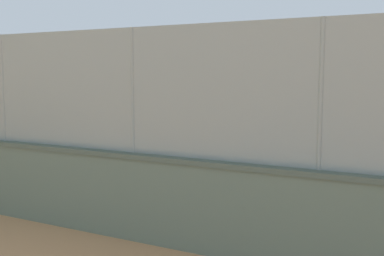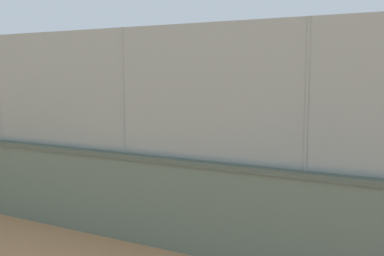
{
  "view_description": "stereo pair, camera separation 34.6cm",
  "coord_description": "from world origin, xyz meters",
  "views": [
    {
      "loc": [
        -7.99,
        19.59,
        2.74
      ],
      "look_at": [
        -2.12,
        7.16,
        1.11
      ],
      "focal_mm": 42.77,
      "sensor_mm": 36.0,
      "label": 1
    },
    {
      "loc": [
        -8.3,
        19.44,
        2.74
      ],
      "look_at": [
        -2.12,
        7.16,
        1.11
      ],
      "focal_mm": 42.77,
      "sensor_mm": 36.0,
      "label": 2
    }
  ],
  "objects": [
    {
      "name": "fence_panel_on_wall",
      "position": [
        -0.92,
        13.15,
        2.47
      ],
      "size": [
        30.2,
        1.11,
        2.03
      ],
      "color": "gray",
      "rests_on": "perimeter_wall"
    },
    {
      "name": "sports_ball",
      "position": [
        -1.08,
        4.44,
        0.05
      ],
      "size": [
        0.1,
        0.1,
        0.1
      ],
      "primitive_type": "sphere",
      "color": "#3399D8",
      "rests_on": "ground_plane"
    },
    {
      "name": "player_crossing_court",
      "position": [
        -2.45,
        3.65,
        0.98
      ],
      "size": [
        0.76,
        1.28,
        1.66
      ],
      "color": "#591919",
      "rests_on": "ground_plane"
    },
    {
      "name": "player_near_wall_returning",
      "position": [
        -5.0,
        1.64,
        0.94
      ],
      "size": [
        1.25,
        0.72,
        1.59
      ],
      "color": "navy",
      "rests_on": "ground_plane"
    },
    {
      "name": "player_foreground_swinging",
      "position": [
        -0.38,
        3.03,
        0.88
      ],
      "size": [
        0.98,
        0.84,
        1.5
      ],
      "color": "#591919",
      "rests_on": "ground_plane"
    },
    {
      "name": "perimeter_wall",
      "position": [
        -0.92,
        13.15,
        0.73
      ],
      "size": [
        30.76,
        1.5,
        1.45
      ],
      "color": "slate",
      "rests_on": "ground_plane"
    },
    {
      "name": "ground_plane",
      "position": [
        0.0,
        0.0,
        0.0
      ],
      "size": [
        260.0,
        260.0,
        0.0
      ],
      "primitive_type": "plane",
      "color": "tan"
    },
    {
      "name": "courtside_bench",
      "position": [
        -3.25,
        12.01,
        0.46
      ],
      "size": [
        1.61,
        0.43,
        0.87
      ],
      "color": "#4C6B4C",
      "rests_on": "ground_plane"
    }
  ]
}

